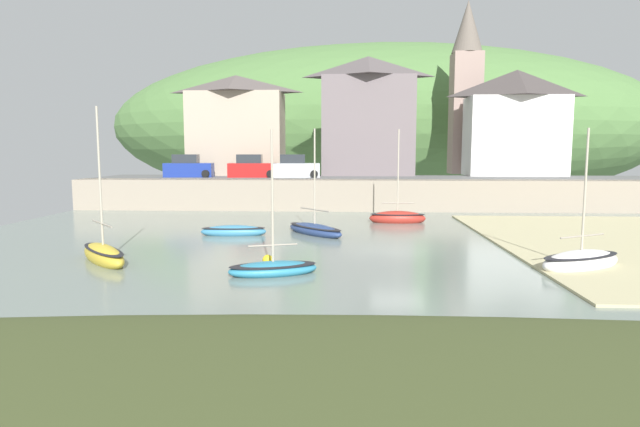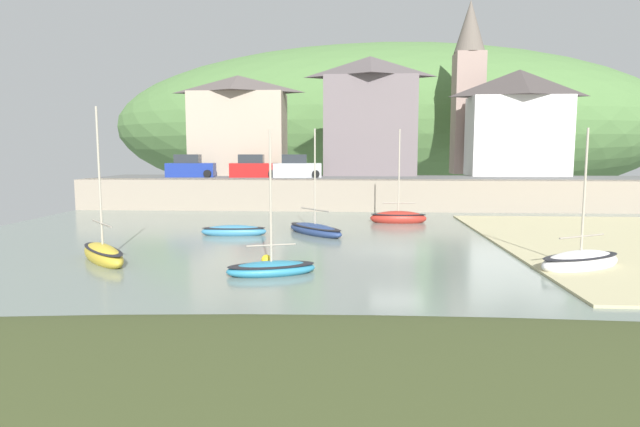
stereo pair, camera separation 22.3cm
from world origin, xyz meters
name	(u,v)px [view 1 (the left image)]	position (x,y,z in m)	size (l,w,h in m)	color
ground	(478,306)	(1.40, -9.56, 0.16)	(48.00, 41.00, 0.61)	gray
quay_seawall	(378,193)	(0.00, 17.50, 1.36)	(48.00, 9.40, 2.40)	gray
hillside_backdrop	(385,128)	(3.15, 55.20, 8.09)	(80.00, 44.00, 23.10)	#4F783E
waterfront_building_left	(237,125)	(-12.83, 25.20, 7.08)	(8.97, 4.78, 9.23)	tan
waterfront_building_centre	(368,116)	(-0.58, 25.20, 7.90)	(8.68, 4.75, 10.83)	slate
waterfront_building_right	(515,122)	(12.87, 25.20, 7.26)	(8.98, 4.35, 9.53)	white
church_with_spire	(466,86)	(9.17, 29.20, 11.02)	(3.00, 3.00, 16.74)	gray
fishing_boat_green	(581,261)	(6.79, -3.73, 0.32)	(4.12, 3.12, 5.73)	white
sailboat_tall_mast	(273,268)	(-5.19, -5.19, 0.23)	(3.65, 2.39, 5.57)	teal
motorboat_with_cabin	(397,217)	(0.86, 9.84, 0.32)	(3.66, 1.34, 6.25)	#A42A20
rowboat_small_beached	(103,254)	(-12.60, -3.35, 0.33)	(3.62, 3.93, 6.66)	gold
sailboat_nearest_shore	(315,229)	(-4.22, 4.66, 0.26)	(3.91, 4.27, 6.03)	navy
dinghy_open_wooden	(234,231)	(-8.69, 4.06, 0.22)	(3.68, 1.36, 0.71)	teal
parked_car_near_slipway	(188,168)	(-16.18, 20.70, 3.20)	(4.24, 2.06, 1.95)	navy
parked_car_by_wall	(252,168)	(-10.62, 20.70, 3.20)	(4.20, 1.97, 1.95)	#B31A19
parked_car_end_of_row	(295,168)	(-6.92, 20.70, 3.20)	(4.25, 2.11, 1.95)	#B7B9BD
mooring_buoy	(268,260)	(-5.69, -3.22, 0.13)	(0.44, 0.44, 0.44)	yellow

